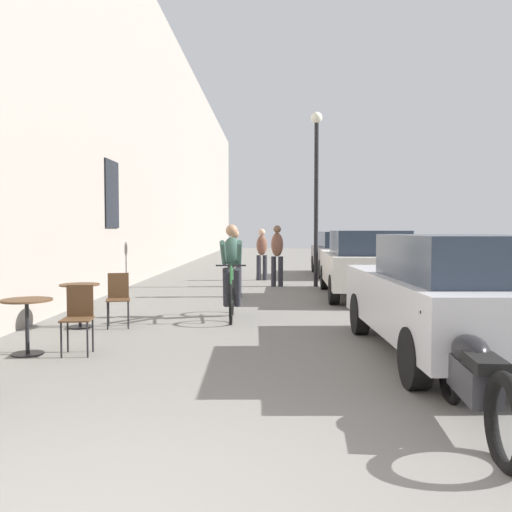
{
  "coord_description": "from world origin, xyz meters",
  "views": [
    {
      "loc": [
        0.88,
        -2.67,
        1.62
      ],
      "look_at": [
        0.45,
        11.62,
        0.91
      ],
      "focal_mm": 38.0,
      "sensor_mm": 36.0,
      "label": 1
    }
  ],
  "objects_px": {
    "street_lamp": "(316,176)",
    "parked_motorcycle": "(474,379)",
    "pedestrian_near": "(235,259)",
    "cafe_chair_far_toward_street": "(118,296)",
    "cafe_chair_mid_toward_street": "(78,314)",
    "pedestrian_far": "(262,251)",
    "cyclist_on_bicycle": "(232,274)",
    "pedestrian_mid": "(277,252)",
    "cafe_table_mid": "(27,315)",
    "parked_car_third": "(342,253)",
    "parked_car_second": "(365,263)",
    "cafe_table_far": "(80,296)",
    "parked_car_nearest": "(450,294)"
  },
  "relations": [
    {
      "from": "pedestrian_near",
      "to": "parked_car_second",
      "type": "xyz_separation_m",
      "value": [
        3.12,
        0.07,
        -0.09
      ]
    },
    {
      "from": "cafe_chair_mid_toward_street",
      "to": "pedestrian_mid",
      "type": "xyz_separation_m",
      "value": [
        2.66,
        8.41,
        0.46
      ]
    },
    {
      "from": "cafe_table_far",
      "to": "street_lamp",
      "type": "relative_size",
      "value": 0.15
    },
    {
      "from": "parked_car_second",
      "to": "parked_car_third",
      "type": "bearing_deg",
      "value": 87.88
    },
    {
      "from": "parked_car_second",
      "to": "pedestrian_near",
      "type": "bearing_deg",
      "value": -178.8
    },
    {
      "from": "parked_car_third",
      "to": "pedestrian_mid",
      "type": "bearing_deg",
      "value": -121.88
    },
    {
      "from": "cafe_table_far",
      "to": "cyclist_on_bicycle",
      "type": "distance_m",
      "value": 2.67
    },
    {
      "from": "cafe_table_far",
      "to": "street_lamp",
      "type": "height_order",
      "value": "street_lamp"
    },
    {
      "from": "cafe_chair_far_toward_street",
      "to": "street_lamp",
      "type": "xyz_separation_m",
      "value": [
        3.79,
        6.47,
        2.59
      ]
    },
    {
      "from": "cafe_table_far",
      "to": "parked_motorcycle",
      "type": "xyz_separation_m",
      "value": [
        4.82,
        -4.4,
        -0.12
      ]
    },
    {
      "from": "parked_car_third",
      "to": "parked_motorcycle",
      "type": "height_order",
      "value": "parked_car_third"
    },
    {
      "from": "parked_car_third",
      "to": "cafe_chair_mid_toward_street",
      "type": "bearing_deg",
      "value": -112.29
    },
    {
      "from": "cafe_chair_far_toward_street",
      "to": "pedestrian_far",
      "type": "bearing_deg",
      "value": 75.03
    },
    {
      "from": "pedestrian_near",
      "to": "street_lamp",
      "type": "xyz_separation_m",
      "value": [
        2.14,
        2.42,
        2.19
      ]
    },
    {
      "from": "pedestrian_near",
      "to": "parked_car_nearest",
      "type": "relative_size",
      "value": 0.37
    },
    {
      "from": "cafe_chair_mid_toward_street",
      "to": "pedestrian_near",
      "type": "height_order",
      "value": "pedestrian_near"
    },
    {
      "from": "cyclist_on_bicycle",
      "to": "parked_motorcycle",
      "type": "xyz_separation_m",
      "value": [
        2.38,
        -5.46,
        -0.41
      ]
    },
    {
      "from": "cafe_chair_mid_toward_street",
      "to": "cafe_table_far",
      "type": "height_order",
      "value": "cafe_chair_mid_toward_street"
    },
    {
      "from": "parked_car_third",
      "to": "pedestrian_far",
      "type": "bearing_deg",
      "value": -146.41
    },
    {
      "from": "cafe_chair_far_toward_street",
      "to": "cafe_table_mid",
      "type": "bearing_deg",
      "value": -106.87
    },
    {
      "from": "parked_car_nearest",
      "to": "parked_motorcycle",
      "type": "height_order",
      "value": "parked_car_nearest"
    },
    {
      "from": "cyclist_on_bicycle",
      "to": "parked_car_second",
      "type": "bearing_deg",
      "value": 46.7
    },
    {
      "from": "parked_car_second",
      "to": "parked_motorcycle",
      "type": "relative_size",
      "value": 2.11
    },
    {
      "from": "pedestrian_mid",
      "to": "pedestrian_near",
      "type": "bearing_deg",
      "value": -113.36
    },
    {
      "from": "cafe_table_far",
      "to": "cafe_chair_far_toward_street",
      "type": "relative_size",
      "value": 0.81
    },
    {
      "from": "pedestrian_mid",
      "to": "street_lamp",
      "type": "bearing_deg",
      "value": 0.3
    },
    {
      "from": "cyclist_on_bicycle",
      "to": "street_lamp",
      "type": "xyz_separation_m",
      "value": [
        1.98,
        5.49,
        2.3
      ]
    },
    {
      "from": "cafe_table_mid",
      "to": "pedestrian_far",
      "type": "xyz_separation_m",
      "value": [
        2.84,
        10.34,
        0.4
      ]
    },
    {
      "from": "parked_car_nearest",
      "to": "pedestrian_far",
      "type": "bearing_deg",
      "value": 103.87
    },
    {
      "from": "pedestrian_near",
      "to": "cyclist_on_bicycle",
      "type": "bearing_deg",
      "value": -86.99
    },
    {
      "from": "cyclist_on_bicycle",
      "to": "pedestrian_far",
      "type": "relative_size",
      "value": 1.07
    },
    {
      "from": "cafe_chair_mid_toward_street",
      "to": "cafe_table_far",
      "type": "bearing_deg",
      "value": 109.32
    },
    {
      "from": "pedestrian_near",
      "to": "cafe_table_far",
      "type": "bearing_deg",
      "value": -118.85
    },
    {
      "from": "cafe_chair_mid_toward_street",
      "to": "cafe_chair_far_toward_street",
      "type": "bearing_deg",
      "value": 91.0
    },
    {
      "from": "pedestrian_mid",
      "to": "pedestrian_far",
      "type": "relative_size",
      "value": 1.06
    },
    {
      "from": "cyclist_on_bicycle",
      "to": "parked_car_third",
      "type": "xyz_separation_m",
      "value": [
        3.18,
        9.18,
        -0.01
      ]
    },
    {
      "from": "pedestrian_near",
      "to": "pedestrian_mid",
      "type": "distance_m",
      "value": 2.63
    },
    {
      "from": "pedestrian_near",
      "to": "pedestrian_far",
      "type": "bearing_deg",
      "value": 82.37
    },
    {
      "from": "cafe_chair_far_toward_street",
      "to": "parked_car_nearest",
      "type": "height_order",
      "value": "parked_car_nearest"
    },
    {
      "from": "cyclist_on_bicycle",
      "to": "cafe_table_mid",
      "type": "bearing_deg",
      "value": -128.98
    },
    {
      "from": "cafe_table_mid",
      "to": "parked_car_nearest",
      "type": "xyz_separation_m",
      "value": [
        5.4,
        -0.03,
        0.28
      ]
    },
    {
      "from": "cafe_table_mid",
      "to": "street_lamp",
      "type": "distance_m",
      "value": 9.91
    },
    {
      "from": "cafe_chair_mid_toward_street",
      "to": "pedestrian_far",
      "type": "bearing_deg",
      "value": 77.95
    },
    {
      "from": "parked_motorcycle",
      "to": "parked_car_second",
      "type": "bearing_deg",
      "value": 86.19
    },
    {
      "from": "pedestrian_mid",
      "to": "parked_motorcycle",
      "type": "xyz_separation_m",
      "value": [
        1.5,
        -10.94,
        -0.57
      ]
    },
    {
      "from": "street_lamp",
      "to": "parked_motorcycle",
      "type": "distance_m",
      "value": 11.28
    },
    {
      "from": "parked_car_nearest",
      "to": "parked_car_second",
      "type": "relative_size",
      "value": 0.98
    },
    {
      "from": "parked_car_second",
      "to": "cafe_table_far",
      "type": "bearing_deg",
      "value": -142.12
    },
    {
      "from": "street_lamp",
      "to": "parked_motorcycle",
      "type": "bearing_deg",
      "value": -87.89
    },
    {
      "from": "pedestrian_mid",
      "to": "parked_car_second",
      "type": "relative_size",
      "value": 0.38
    }
  ]
}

